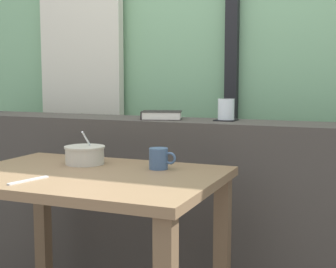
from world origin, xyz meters
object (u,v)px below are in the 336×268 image
Objects in this scene: breakfast_table at (89,204)px; closed_book at (161,115)px; coaster_square at (226,120)px; soup_bowl at (85,155)px; ceramic_mug at (159,159)px; fork_utensil at (28,180)px; juice_glass at (226,110)px.

closed_book is (0.03, 0.64, 0.30)m from breakfast_table.
soup_bowl is at bearing -131.76° from coaster_square.
soup_bowl is 1.53× the size of ceramic_mug.
ceramic_mug is (0.34, 0.39, 0.04)m from fork_utensil.
juice_glass reaches higher than fork_utensil.
soup_bowl is (-0.47, -0.52, -0.17)m from juice_glass.
closed_book reaches higher than soup_bowl.
breakfast_table is 8.84× the size of ceramic_mug.
juice_glass is 0.44× the size of closed_book.
closed_book reaches higher than coaster_square.
ceramic_mug reaches higher than breakfast_table.
closed_book is 1.35× the size of fork_utensil.
fork_utensil is (-0.15, -0.86, -0.17)m from closed_book.
soup_bowl is (-0.15, -0.48, -0.14)m from closed_book.
ceramic_mug is (0.22, 0.18, 0.17)m from breakfast_table.
closed_book is at bearing 72.94° from soup_bowl.
closed_book reaches higher than breakfast_table.
juice_glass is 0.59× the size of fork_utensil.
coaster_square is 0.88× the size of ceramic_mug.
coaster_square reaches higher than ceramic_mug.
soup_bowl reaches higher than fork_utensil.
breakfast_table is 9.90× the size of juice_glass.
ceramic_mug is (0.19, -0.47, -0.14)m from closed_book.
juice_glass is at bearing 90.00° from coaster_square.
breakfast_table is 0.82m from coaster_square.
ceramic_mug is (0.34, 0.01, 0.01)m from soup_bowl.
coaster_square is at bearing 62.99° from breakfast_table.
closed_book is at bearing 87.30° from breakfast_table.
juice_glass is at bearing 7.60° from closed_book.
coaster_square reaches higher than breakfast_table.
breakfast_table is at bearing -117.01° from coaster_square.
closed_book reaches higher than fork_utensil.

